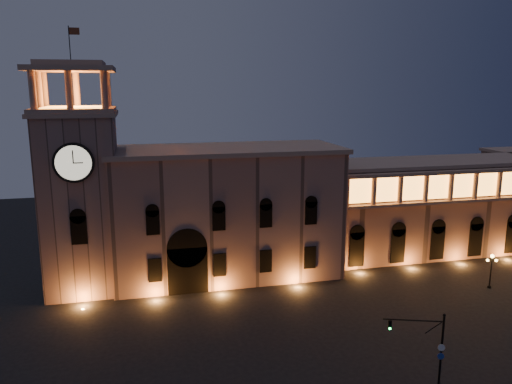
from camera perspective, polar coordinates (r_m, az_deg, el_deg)
ground at (r=51.67m, az=3.49°, el=-17.59°), size 160.00×160.00×0.00m
government_building at (r=67.93m, az=-3.46°, el=-2.29°), size 30.80×12.80×17.60m
clock_tower at (r=65.63m, az=-19.40°, el=-0.13°), size 9.80×9.80×32.40m
colonnade_wing at (r=82.78m, az=20.21°, el=-1.45°), size 40.60×11.50×14.50m
traffic_light at (r=46.28m, az=19.32°, el=-16.73°), size 4.97×1.96×7.16m
street_lamp_near at (r=71.23m, az=25.28°, el=-7.86°), size 1.52×0.67×4.55m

